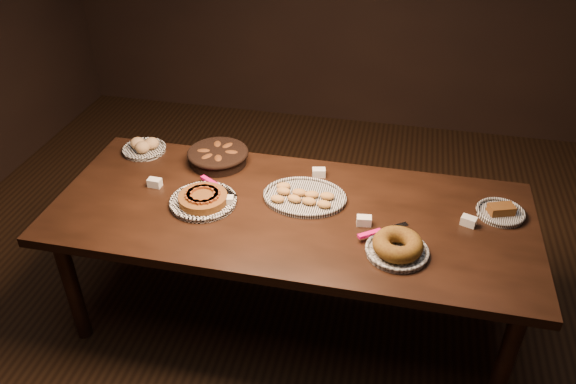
% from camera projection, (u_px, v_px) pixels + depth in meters
% --- Properties ---
extents(ground, '(5.00, 5.00, 0.00)m').
position_uv_depth(ground, '(290.00, 314.00, 3.23)').
color(ground, black).
rests_on(ground, ground).
extents(buffet_table, '(2.40, 1.00, 0.75)m').
position_uv_depth(buffet_table, '(290.00, 221.00, 2.85)').
color(buffet_table, black).
rests_on(buffet_table, ground).
extents(apple_tart_plate, '(0.34, 0.37, 0.06)m').
position_uv_depth(apple_tart_plate, '(203.00, 200.00, 2.83)').
color(apple_tart_plate, white).
rests_on(apple_tart_plate, buffet_table).
extents(madeleine_platter, '(0.43, 0.35, 0.05)m').
position_uv_depth(madeleine_platter, '(304.00, 197.00, 2.87)').
color(madeleine_platter, black).
rests_on(madeleine_platter, buffet_table).
extents(bundt_cake_plate, '(0.33, 0.35, 0.09)m').
position_uv_depth(bundt_cake_plate, '(397.00, 247.00, 2.51)').
color(bundt_cake_plate, black).
rests_on(bundt_cake_plate, buffet_table).
extents(croissant_basket, '(0.37, 0.37, 0.09)m').
position_uv_depth(croissant_basket, '(218.00, 155.00, 3.14)').
color(croissant_basket, black).
rests_on(croissant_basket, buffet_table).
extents(bread_roll_plate, '(0.25, 0.25, 0.08)m').
position_uv_depth(bread_roll_plate, '(144.00, 147.00, 3.26)').
color(bread_roll_plate, white).
rests_on(bread_roll_plate, buffet_table).
extents(loaf_plate, '(0.24, 0.24, 0.06)m').
position_uv_depth(loaf_plate, '(501.00, 212.00, 2.76)').
color(loaf_plate, black).
rests_on(loaf_plate, buffet_table).
extents(tent_cards, '(1.68, 0.43, 0.04)m').
position_uv_depth(tent_cards, '(303.00, 199.00, 2.84)').
color(tent_cards, white).
rests_on(tent_cards, buffet_table).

